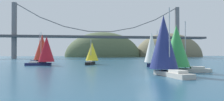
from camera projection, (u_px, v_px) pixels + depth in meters
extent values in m
plane|color=navy|center=(148.00, 79.00, 23.99)|extent=(360.00, 360.00, 0.00)
ellipsoid|color=#4C5B3D|center=(103.00, 57.00, 158.56)|extent=(60.62, 44.00, 39.94)
ellipsoid|color=#6B664C|center=(168.00, 57.00, 165.36)|extent=(56.33, 44.00, 39.33)
cylinder|color=slate|center=(14.00, 30.00, 112.40)|extent=(2.80, 2.80, 32.07)
cylinder|color=slate|center=(177.00, 33.00, 124.50)|extent=(2.80, 2.80, 32.07)
cube|color=#47474C|center=(100.00, 37.00, 118.41)|extent=(133.92, 6.00, 1.20)
cylinder|color=slate|center=(27.00, 10.00, 113.42)|extent=(14.24, 0.50, 8.40)
cylinder|color=slate|center=(52.00, 22.00, 115.07)|extent=(14.17, 0.50, 5.78)
cylinder|color=slate|center=(76.00, 29.00, 116.74)|extent=(14.08, 0.50, 3.15)
cylinder|color=slate|center=(100.00, 31.00, 118.46)|extent=(13.99, 0.50, 0.50)
cylinder|color=slate|center=(123.00, 30.00, 120.20)|extent=(14.08, 0.50, 3.15)
cylinder|color=slate|center=(145.00, 24.00, 121.98)|extent=(14.17, 0.50, 5.78)
cylinder|color=slate|center=(166.00, 13.00, 123.79)|extent=(14.24, 0.50, 8.40)
cube|color=#191E4C|center=(38.00, 64.00, 50.40)|extent=(6.33, 2.16, 0.65)
cube|color=beige|center=(34.00, 62.00, 50.23)|extent=(2.06, 1.54, 0.36)
cylinder|color=#B2B2B7|center=(41.00, 47.00, 50.55)|extent=(0.14, 0.14, 7.88)
cone|color=#B21423|center=(47.00, 49.00, 50.77)|extent=(4.19, 4.19, 6.55)
cube|color=#B7B2A8|center=(190.00, 70.00, 33.00)|extent=(6.85, 3.39, 0.58)
cube|color=beige|center=(197.00, 67.00, 32.83)|extent=(2.39, 1.79, 0.36)
cylinder|color=#B2B2B7|center=(185.00, 45.00, 33.15)|extent=(0.14, 0.14, 8.00)
cone|color=green|center=(176.00, 46.00, 33.37)|extent=(5.47, 5.47, 7.05)
cube|color=#191E4C|center=(160.00, 65.00, 44.65)|extent=(5.89, 3.53, 0.80)
cube|color=beige|center=(164.00, 63.00, 44.41)|extent=(2.14, 1.78, 0.36)
cylinder|color=#B2B2B7|center=(157.00, 47.00, 44.84)|extent=(0.14, 0.14, 7.44)
cone|color=white|center=(152.00, 47.00, 45.14)|extent=(4.25, 4.25, 6.81)
cube|color=#191E4C|center=(38.00, 62.00, 63.67)|extent=(5.94, 5.75, 0.73)
cube|color=beige|center=(36.00, 60.00, 64.37)|extent=(2.42, 2.39, 0.36)
cylinder|color=#B2B2B7|center=(39.00, 47.00, 63.34)|extent=(0.14, 0.14, 8.94)
cone|color=red|center=(42.00, 47.00, 62.48)|extent=(6.97, 6.97, 8.08)
cube|color=black|center=(90.00, 63.00, 53.46)|extent=(2.92, 5.76, 0.75)
cube|color=beige|center=(89.00, 61.00, 52.47)|extent=(1.55, 2.02, 0.36)
cylinder|color=#B2B2B7|center=(91.00, 51.00, 54.05)|extent=(0.14, 0.14, 6.19)
cone|color=yellow|center=(92.00, 52.00, 55.26)|extent=(4.48, 4.48, 5.05)
cube|color=#B7B2A8|center=(172.00, 74.00, 26.62)|extent=(2.97, 7.29, 0.63)
cube|color=beige|center=(178.00, 71.00, 25.40)|extent=(1.79, 2.46, 0.36)
cylinder|color=#B2B2B7|center=(169.00, 39.00, 27.36)|extent=(0.14, 0.14, 8.94)
cone|color=navy|center=(164.00, 42.00, 28.86)|extent=(4.71, 4.71, 7.83)
sphere|color=green|center=(156.00, 64.00, 53.70)|extent=(1.10, 1.10, 1.10)
cylinder|color=black|center=(156.00, 60.00, 53.71)|extent=(0.20, 0.20, 1.60)
sphere|color=#F2EA99|center=(156.00, 56.00, 53.73)|extent=(0.24, 0.24, 0.24)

